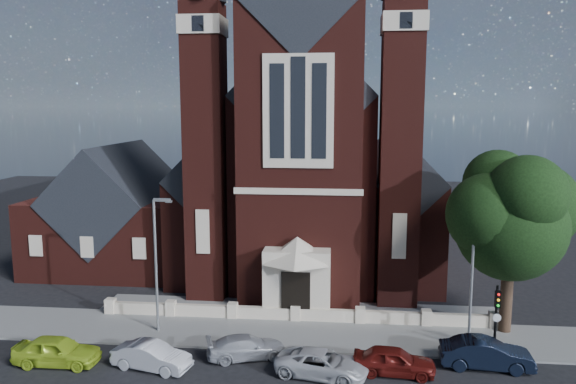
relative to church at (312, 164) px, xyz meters
name	(u,v)px	position (x,y,z in m)	size (l,w,h in m)	color
ground	(305,280)	(0.00, -7.94, -8.19)	(120.00, 120.00, 0.00)	black
pavement_strip	(293,334)	(0.00, -18.44, -8.19)	(60.00, 5.00, 0.12)	slate
forecourt_paving	(298,310)	(0.00, -14.44, -8.19)	(26.00, 3.00, 0.14)	slate
forecourt_wall	(296,321)	(0.00, -16.44, -8.19)	(24.00, 0.40, 0.90)	beige
church	(312,164)	(0.00, 0.00, 0.00)	(20.01, 34.90, 29.20)	#431712
parish_hall	(119,218)	(-16.00, -4.94, -4.17)	(12.00, 12.20, 10.24)	#431712
street_tree	(514,219)	(12.60, -17.23, -1.23)	(6.40, 6.60, 10.70)	black
street_lamp_left	(157,257)	(-7.91, -18.94, -3.59)	(1.16, 0.22, 8.09)	gray
street_lamp_right	(474,266)	(10.09, -18.94, -3.59)	(1.16, 0.22, 8.09)	gray
traffic_signal	(497,312)	(11.00, -20.52, -5.60)	(0.28, 0.42, 4.00)	black
car_lime_van	(57,351)	(-11.82, -23.58, -7.43)	(1.78, 4.43, 1.51)	#AACB28
car_silver_a	(152,356)	(-6.77, -23.56, -7.51)	(1.43, 4.11, 1.35)	#B9BAC2
car_silver_b	(246,347)	(-2.17, -21.83, -7.57)	(1.71, 4.22, 1.22)	#A3A4AB
car_white_suv	(322,364)	(1.93, -23.45, -7.54)	(2.14, 4.64, 1.29)	silver
car_dark_red	(394,361)	(5.51, -22.88, -7.49)	(1.65, 4.11, 1.40)	#5D1410
car_navy	(486,354)	(10.27, -21.74, -7.42)	(1.62, 4.64, 1.53)	black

